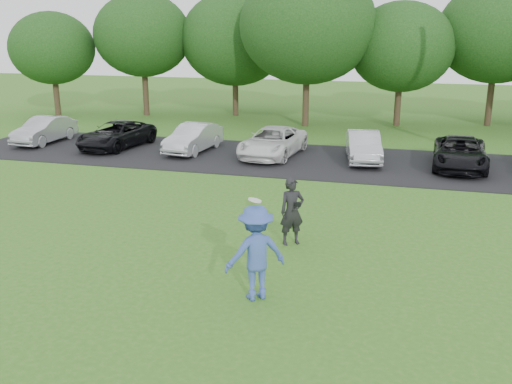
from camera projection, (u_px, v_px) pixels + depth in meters
ground at (212, 297)px, 11.87m from camera, size 100.00×100.00×0.00m
parking_lot at (315, 161)px, 23.92m from camera, size 32.00×6.50×0.03m
frisbee_player at (256, 253)px, 11.58m from camera, size 1.49×1.36×2.20m
camera_bystander at (292, 211)px, 14.55m from camera, size 0.77×0.70×1.76m
parked_cars at (336, 146)px, 23.71m from camera, size 28.15×5.22×1.23m
tree_row at (374, 36)px, 31.22m from camera, size 42.39×9.85×8.64m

